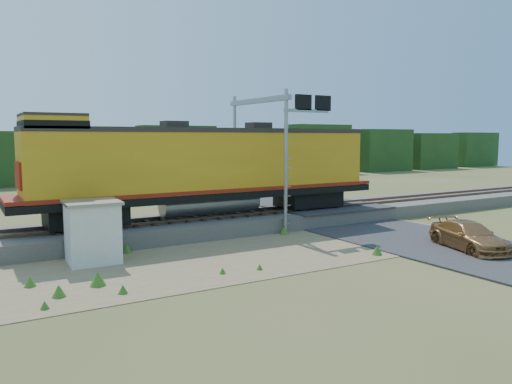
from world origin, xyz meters
TOP-DOWN VIEW (x-y plane):
  - ground at (0.00, 0.00)m, footprint 140.00×140.00m
  - ballast at (0.00, 6.00)m, footprint 70.00×5.00m
  - rails at (0.00, 6.00)m, footprint 70.00×1.54m
  - dirt_shoulder at (-2.00, 0.50)m, footprint 26.00×8.00m
  - road at (7.00, 0.74)m, footprint 7.00×66.00m
  - tree_line_north at (0.00, 38.00)m, footprint 130.00×3.00m
  - weed_clumps at (-3.50, 0.10)m, footprint 15.00×6.20m
  - locomotive at (-1.25, 6.00)m, footprint 20.31×3.10m
  - shed at (-8.08, 2.33)m, footprint 2.26×2.26m
  - signal_gantry at (2.47, 5.32)m, footprint 3.02×6.20m
  - car at (7.19, -4.15)m, footprint 3.07×4.79m

SIDE VIEW (x-z plane):
  - ground at x=0.00m, z-range 0.00..0.00m
  - weed_clumps at x=-3.50m, z-range -0.28..0.28m
  - dirt_shoulder at x=-2.00m, z-range 0.00..0.03m
  - road at x=7.00m, z-range -0.34..0.52m
  - ballast at x=0.00m, z-range 0.00..0.80m
  - car at x=7.19m, z-range 0.00..1.29m
  - rails at x=0.00m, z-range 0.80..0.96m
  - shed at x=-8.08m, z-range 0.02..2.58m
  - tree_line_north at x=0.00m, z-range -0.18..6.32m
  - locomotive at x=-1.25m, z-range 0.93..6.16m
  - signal_gantry at x=2.47m, z-range 1.87..9.49m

